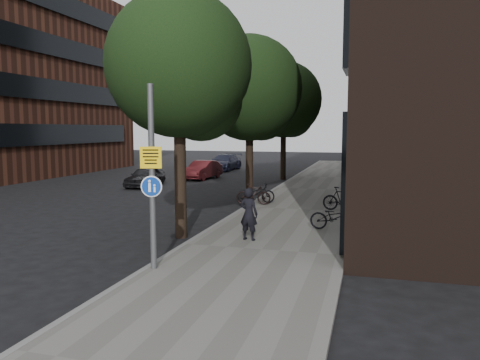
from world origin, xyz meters
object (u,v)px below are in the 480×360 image
(signpost, at_px, (152,177))
(parked_bike_facade_near, at_px, (335,217))
(parked_car_near, at_px, (145,177))
(pedestrian, at_px, (249,214))

(signpost, bearing_deg, parked_bike_facade_near, 41.58)
(parked_car_near, bearing_deg, pedestrian, -52.34)
(pedestrian, distance_m, parked_bike_facade_near, 3.11)
(signpost, height_order, parked_car_near, signpost)
(pedestrian, relative_size, parked_bike_facade_near, 0.94)
(signpost, relative_size, parked_car_near, 1.25)
(signpost, bearing_deg, pedestrian, 53.76)
(signpost, bearing_deg, parked_car_near, 104.82)
(pedestrian, relative_size, parked_car_near, 0.45)
(signpost, distance_m, parked_bike_facade_near, 6.77)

